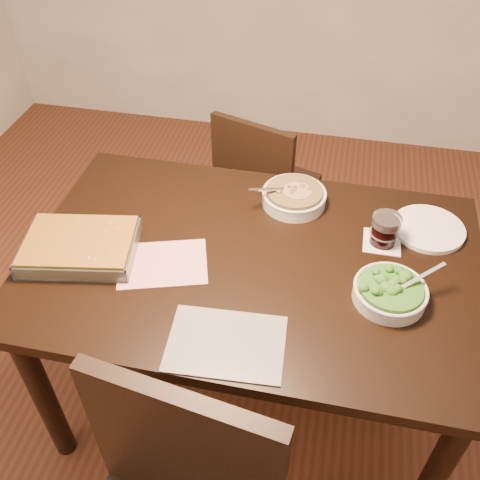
# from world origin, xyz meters

# --- Properties ---
(ground) EXTENTS (4.00, 4.00, 0.00)m
(ground) POSITION_xyz_m (0.00, 0.00, 0.00)
(ground) COLOR #4D2316
(ground) RESTS_ON ground
(table) EXTENTS (1.40, 0.90, 0.75)m
(table) POSITION_xyz_m (0.00, 0.00, 0.65)
(table) COLOR black
(table) RESTS_ON ground
(magazine_a) EXTENTS (0.31, 0.27, 0.01)m
(magazine_a) POSITION_xyz_m (-0.26, -0.08, 0.75)
(magazine_a) COLOR #C23747
(magazine_a) RESTS_ON table
(magazine_b) EXTENTS (0.32, 0.24, 0.01)m
(magazine_b) POSITION_xyz_m (-0.01, -0.33, 0.75)
(magazine_b) COLOR #222128
(magazine_b) RESTS_ON table
(coaster) EXTENTS (0.12, 0.12, 0.00)m
(coaster) POSITION_xyz_m (0.39, 0.16, 0.75)
(coaster) COLOR white
(coaster) RESTS_ON table
(stew_bowl) EXTENTS (0.22, 0.22, 0.09)m
(stew_bowl) POSITION_xyz_m (0.09, 0.30, 0.78)
(stew_bowl) COLOR silver
(stew_bowl) RESTS_ON table
(broccoli_bowl) EXTENTS (0.22, 0.21, 0.08)m
(broccoli_bowl) POSITION_xyz_m (0.41, -0.08, 0.78)
(broccoli_bowl) COLOR silver
(broccoli_bowl) RESTS_ON table
(baking_dish) EXTENTS (0.38, 0.30, 0.06)m
(baking_dish) POSITION_xyz_m (-0.53, -0.09, 0.78)
(baking_dish) COLOR silver
(baking_dish) RESTS_ON table
(wine_tumbler) EXTENTS (0.09, 0.09, 0.10)m
(wine_tumbler) POSITION_xyz_m (0.39, 0.16, 0.81)
(wine_tumbler) COLOR black
(wine_tumbler) RESTS_ON coaster
(dinner_plate) EXTENTS (0.23, 0.23, 0.02)m
(dinner_plate) POSITION_xyz_m (0.53, 0.25, 0.76)
(dinner_plate) COLOR white
(dinner_plate) RESTS_ON table
(chair_far) EXTENTS (0.48, 0.48, 0.81)m
(chair_far) POSITION_xyz_m (-0.11, 0.78, 0.45)
(chair_far) COLOR black
(chair_far) RESTS_ON ground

